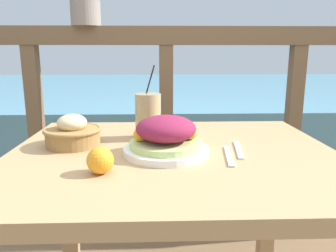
% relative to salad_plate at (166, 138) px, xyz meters
% --- Properties ---
extents(patio_table, '(0.97, 0.82, 0.71)m').
position_rel_salad_plate_xyz_m(patio_table, '(0.02, 0.03, -0.15)').
color(patio_table, tan).
rests_on(patio_table, ground_plane).
extents(railing_fence, '(2.80, 0.08, 1.12)m').
position_rel_salad_plate_xyz_m(railing_fence, '(0.02, 0.80, 0.01)').
color(railing_fence, brown).
rests_on(railing_fence, ground_plane).
extents(sea_backdrop, '(12.00, 4.00, 0.58)m').
position_rel_salad_plate_xyz_m(sea_backdrop, '(0.02, 3.30, -0.47)').
color(sea_backdrop, '#568EA8').
rests_on(sea_backdrop, ground_plane).
extents(salad_plate, '(0.24, 0.24, 0.11)m').
position_rel_salad_plate_xyz_m(salad_plate, '(0.00, 0.00, 0.00)').
color(salad_plate, white).
rests_on(salad_plate, patio_table).
extents(drink_glass, '(0.09, 0.09, 0.24)m').
position_rel_salad_plate_xyz_m(drink_glass, '(-0.05, 0.18, 0.03)').
color(drink_glass, tan).
rests_on(drink_glass, patio_table).
extents(bread_basket, '(0.18, 0.18, 0.10)m').
position_rel_salad_plate_xyz_m(bread_basket, '(-0.29, 0.10, -0.01)').
color(bread_basket, olive).
rests_on(bread_basket, patio_table).
extents(fork, '(0.04, 0.18, 0.00)m').
position_rel_salad_plate_xyz_m(fork, '(0.18, -0.03, -0.05)').
color(fork, silver).
rests_on(fork, patio_table).
extents(knife, '(0.04, 0.18, 0.00)m').
position_rel_salad_plate_xyz_m(knife, '(0.22, 0.03, -0.05)').
color(knife, silver).
rests_on(knife, patio_table).
extents(orange_near_basket, '(0.07, 0.07, 0.07)m').
position_rel_salad_plate_xyz_m(orange_near_basket, '(-0.16, -0.15, -0.02)').
color(orange_near_basket, orange).
rests_on(orange_near_basket, patio_table).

